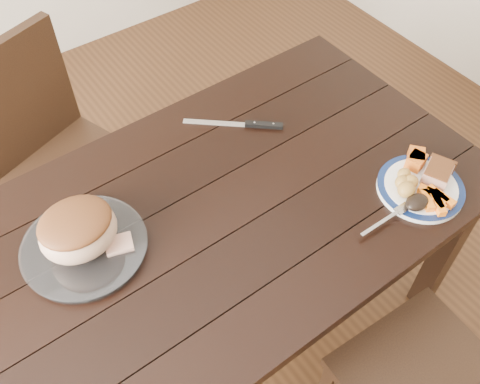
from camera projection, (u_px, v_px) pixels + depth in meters
ground at (220, 328)px, 2.07m from camera, size 4.00×4.00×0.00m
dining_table at (214, 231)px, 1.56m from camera, size 1.61×0.92×0.75m
chair_far at (54, 148)px, 1.96m from camera, size 0.54×0.55×0.93m
dinner_plate at (420, 188)px, 1.53m from camera, size 0.25×0.25×0.02m
plate_rim at (421, 186)px, 1.53m from camera, size 0.25×0.25×0.02m
serving_platter at (85, 248)px, 1.40m from camera, size 0.32×0.32×0.02m
pork_slice at (438, 173)px, 1.53m from camera, size 0.11×0.10×0.04m
roasted_potatoes at (406, 183)px, 1.50m from camera, size 0.09×0.09×0.04m
carrot_batons at (435, 199)px, 1.48m from camera, size 0.08×0.11×0.02m
pumpkin_wedges at (416, 159)px, 1.56m from camera, size 0.08×0.08×0.04m
dark_mushroom at (417, 202)px, 1.46m from camera, size 0.07×0.05×0.03m
fork at (389, 218)px, 1.45m from camera, size 0.18×0.03×0.00m
roast_joint at (78, 232)px, 1.35m from camera, size 0.20×0.17×0.13m
cut_slice at (119, 244)px, 1.39m from camera, size 0.08×0.07×0.02m
carving_knife at (252, 124)px, 1.70m from camera, size 0.26×0.23×0.01m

